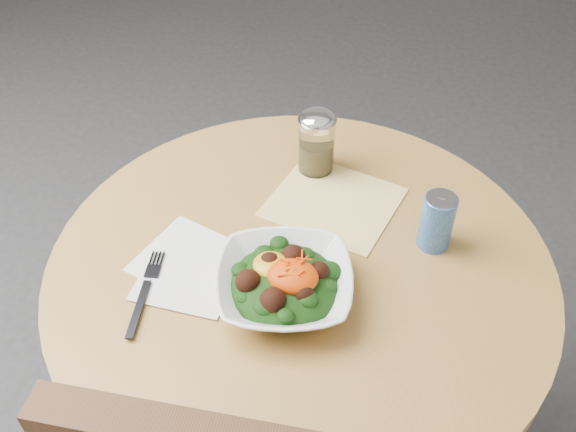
# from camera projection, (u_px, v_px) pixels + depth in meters

# --- Properties ---
(table) EXTENTS (0.90, 0.90, 0.75)m
(table) POSITION_uv_depth(u_px,v_px,m) (299.00, 328.00, 1.28)
(table) COLOR black
(table) RESTS_ON ground
(cloth_napkin) EXTENTS (0.28, 0.27, 0.00)m
(cloth_napkin) POSITION_uv_depth(u_px,v_px,m) (333.00, 202.00, 1.25)
(cloth_napkin) COLOR #E09D0B
(cloth_napkin) RESTS_ON table
(paper_napkins) EXTENTS (0.21, 0.23, 0.00)m
(paper_napkins) POSITION_uv_depth(u_px,v_px,m) (188.00, 266.00, 1.13)
(paper_napkins) COLOR white
(paper_napkins) RESTS_ON table
(salad_bowl) EXTENTS (0.27, 0.27, 0.09)m
(salad_bowl) POSITION_uv_depth(u_px,v_px,m) (284.00, 283.00, 1.06)
(salad_bowl) COLOR white
(salad_bowl) RESTS_ON table
(fork) EXTENTS (0.04, 0.19, 0.00)m
(fork) POSITION_uv_depth(u_px,v_px,m) (146.00, 290.00, 1.08)
(fork) COLOR black
(fork) RESTS_ON table
(spice_shaker) EXTENTS (0.08, 0.08, 0.14)m
(spice_shaker) POSITION_uv_depth(u_px,v_px,m) (316.00, 142.00, 1.28)
(spice_shaker) COLOR silver
(spice_shaker) RESTS_ON table
(beverage_can) EXTENTS (0.06, 0.06, 0.11)m
(beverage_can) POSITION_uv_depth(u_px,v_px,m) (437.00, 221.00, 1.13)
(beverage_can) COLOR #0D3296
(beverage_can) RESTS_ON table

